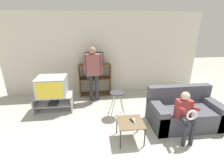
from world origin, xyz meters
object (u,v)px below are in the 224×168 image
object	(u,v)px
media_shelf	(95,80)
snack_table	(130,124)
tv_stand	(54,103)
remote_control_white	(134,121)
person_standing_adult	(93,69)
television_main	(52,86)
person_seated_child	(185,112)
couch	(183,112)
television_flat	(94,59)
remote_control_black	(132,121)
folding_stool	(117,97)

from	to	relation	value
media_shelf	snack_table	size ratio (longest dim) A/B	1.99
tv_stand	media_shelf	bearing A→B (deg)	38.23
tv_stand	remote_control_white	size ratio (longest dim) A/B	6.97
remote_control_white	person_standing_adult	world-z (taller)	person_standing_adult
television_main	person_seated_child	size ratio (longest dim) A/B	0.74
snack_table	couch	xyz separation A→B (m)	(1.37, 0.42, -0.08)
media_shelf	television_flat	distance (m)	0.69
person_seated_child	remote_control_black	bearing A→B (deg)	174.48
tv_stand	television_flat	xyz separation A→B (m)	(1.15, 0.91, 0.99)
folding_stool	tv_stand	bearing A→B (deg)	162.77
folding_stool	snack_table	xyz separation A→B (m)	(0.12, -0.94, -0.16)
couch	person_standing_adult	distance (m)	2.63
snack_table	television_flat	bearing A→B (deg)	104.95
tv_stand	folding_stool	bearing A→B (deg)	-17.23
remote_control_black	person_seated_child	xyz separation A→B (m)	(1.04, -0.10, 0.17)
television_flat	couch	xyz separation A→B (m)	(2.00, -1.95, -0.91)
television_main	tv_stand	bearing A→B (deg)	-97.37
media_shelf	person_standing_adult	xyz separation A→B (m)	(-0.05, -0.45, 0.47)
media_shelf	remote_control_black	world-z (taller)	media_shelf
person_standing_adult	folding_stool	bearing A→B (deg)	-60.03
snack_table	person_standing_adult	size ratio (longest dim) A/B	0.32
snack_table	person_seated_child	distance (m)	1.10
tv_stand	remote_control_white	xyz separation A→B (m)	(1.86, -1.45, 0.22)
remote_control_black	remote_control_white	bearing A→B (deg)	-33.52
media_shelf	couch	bearing A→B (deg)	-44.17
television_main	media_shelf	bearing A→B (deg)	37.63
television_main	person_seated_child	world-z (taller)	person_seated_child
folding_stool	snack_table	size ratio (longest dim) A/B	1.28
remote_control_black	couch	bearing A→B (deg)	-2.17
couch	television_flat	bearing A→B (deg)	135.74
folding_stool	person_seated_child	xyz separation A→B (m)	(1.20, -1.03, 0.07)
media_shelf	couch	xyz separation A→B (m)	(2.00, -1.94, -0.23)
tv_stand	remote_control_black	size ratio (longest dim) A/B	6.97
remote_control_white	person_standing_adult	size ratio (longest dim) A/B	0.09
remote_control_white	television_main	bearing A→B (deg)	151.36
media_shelf	snack_table	xyz separation A→B (m)	(0.63, -2.37, -0.14)
snack_table	couch	world-z (taller)	couch
tv_stand	person_seated_child	world-z (taller)	person_seated_child
media_shelf	television_flat	xyz separation A→B (m)	(-0.00, 0.01, 0.69)
snack_table	couch	size ratio (longest dim) A/B	0.33
tv_stand	remote_control_black	world-z (taller)	remote_control_black
tv_stand	folding_stool	size ratio (longest dim) A/B	1.52
television_main	media_shelf	world-z (taller)	media_shelf
remote_control_white	person_seated_child	distance (m)	1.02
folding_stool	media_shelf	bearing A→B (deg)	109.91
snack_table	remote_control_black	size ratio (longest dim) A/B	3.59
television_flat	couch	distance (m)	2.94
media_shelf	couch	world-z (taller)	media_shelf
tv_stand	remote_control_white	bearing A→B (deg)	-37.99
television_main	snack_table	size ratio (longest dim) A/B	1.44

